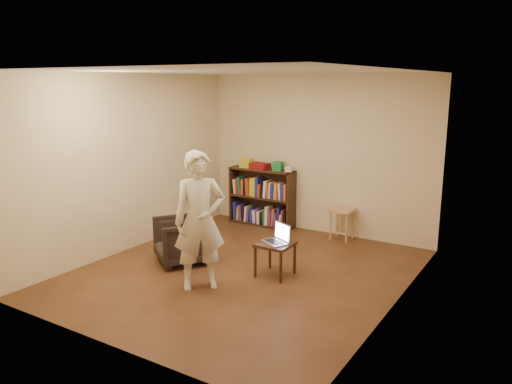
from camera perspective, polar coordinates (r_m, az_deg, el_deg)
The scene contains 15 objects.
floor at distance 6.72m, azimuth -1.48°, elevation -9.15°, with size 4.50×4.50×0.00m, color #422715.
ceiling at distance 6.25m, azimuth -1.62°, elevation 13.61°, with size 4.50×4.50×0.00m, color silver.
wall_back at distance 8.30m, azimuth 7.04°, elevation 4.24°, with size 4.00×4.00×0.00m, color beige.
wall_left at distance 7.63m, azimuth -14.22°, elevation 3.22°, with size 4.50×4.50×0.00m, color beige.
wall_right at distance 5.54m, azimuth 16.03°, elevation -0.27°, with size 4.50×4.50×0.00m, color beige.
bookshelf at distance 8.77m, azimuth 0.72°, elevation -0.95°, with size 1.20×0.30×1.00m.
box_yellow at distance 8.78m, azimuth -1.13°, elevation 3.35°, with size 0.20×0.15×0.17m, color gold.
red_cloth at distance 8.63m, azimuth 0.45°, elevation 2.97°, with size 0.32×0.23×0.11m, color maroon.
box_green at distance 8.47m, azimuth 2.52°, elevation 2.96°, with size 0.16×0.16×0.16m, color #1F753C.
box_white at distance 8.40m, azimuth 3.77°, elevation 2.63°, with size 0.11×0.11×0.09m, color silver.
stool at distance 8.07m, azimuth 9.83°, elevation -2.62°, with size 0.34×0.34×0.50m.
armchair at distance 7.06m, azimuth -8.50°, elevation -5.48°, with size 0.68×0.70×0.63m, color black.
side_table at distance 6.50m, azimuth 2.21°, elevation -6.44°, with size 0.43×0.43×0.44m.
laptop at distance 6.47m, azimuth 2.49°, elevation -5.28°, with size 0.41×0.38×0.25m.
person at distance 6.03m, azimuth -6.46°, elevation -3.28°, with size 0.62×0.41×1.69m, color beige.
Camera 1 is at (3.44, -5.22, 2.47)m, focal length 35.00 mm.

